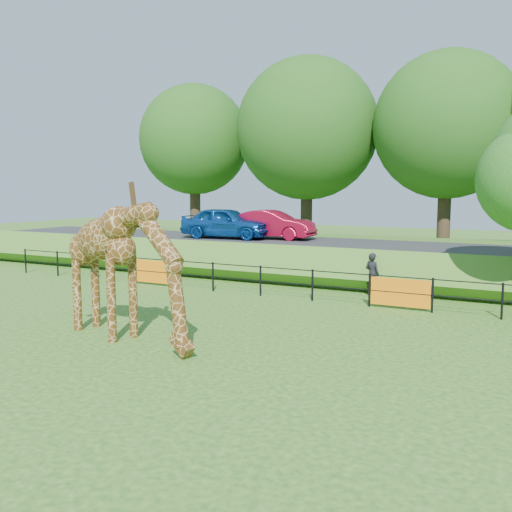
% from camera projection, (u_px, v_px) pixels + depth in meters
% --- Properties ---
extents(ground, '(90.00, 90.00, 0.00)m').
position_uv_depth(ground, '(177.00, 365.00, 12.54)').
color(ground, '#215715').
rests_on(ground, ground).
extents(giraffe, '(5.06, 2.22, 3.57)m').
position_uv_depth(giraffe, '(125.00, 271.00, 14.34)').
color(giraffe, '#583312').
rests_on(giraffe, ground).
extents(perimeter_fence, '(28.07, 0.10, 1.10)m').
position_uv_depth(perimeter_fence, '(312.00, 285.00, 19.52)').
color(perimeter_fence, black).
rests_on(perimeter_fence, ground).
extents(embankment, '(40.00, 9.00, 1.30)m').
position_uv_depth(embankment, '(373.00, 258.00, 26.12)').
color(embankment, '#215715').
rests_on(embankment, ground).
extents(road, '(40.00, 5.00, 0.12)m').
position_uv_depth(road, '(364.00, 246.00, 24.71)').
color(road, '#2B2B2D').
rests_on(road, embankment).
extents(car_blue, '(4.55, 2.11, 1.51)m').
position_uv_depth(car_blue, '(226.00, 223.00, 27.49)').
color(car_blue, '#1552AC').
rests_on(car_blue, road).
extents(car_red, '(4.18, 1.56, 1.37)m').
position_uv_depth(car_red, '(272.00, 225.00, 27.23)').
color(car_red, '#A60B2A').
rests_on(car_red, road).
extents(visitor, '(0.66, 0.55, 1.56)m').
position_uv_depth(visitor, '(372.00, 274.00, 20.46)').
color(visitor, black).
rests_on(visitor, ground).
extents(bg_tree_line, '(37.30, 8.80, 11.82)m').
position_uv_depth(bg_tree_line, '(445.00, 124.00, 30.20)').
color(bg_tree_line, '#312216').
rests_on(bg_tree_line, ground).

